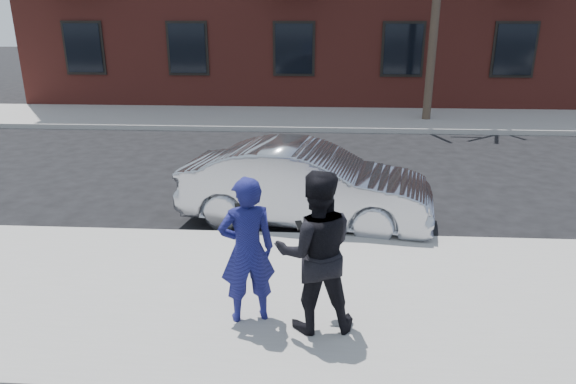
{
  "coord_description": "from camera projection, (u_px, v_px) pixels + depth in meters",
  "views": [
    {
      "loc": [
        1.03,
        -5.73,
        3.37
      ],
      "look_at": [
        0.66,
        0.4,
        1.24
      ],
      "focal_mm": 32.0,
      "sensor_mm": 36.0,
      "label": 1
    }
  ],
  "objects": [
    {
      "name": "ground",
      "position": [
        235.0,
        292.0,
        6.57
      ],
      "size": [
        100.0,
        100.0,
        0.0
      ],
      "primitive_type": "plane",
      "color": "black",
      "rests_on": "ground"
    },
    {
      "name": "near_sidewalk",
      "position": [
        231.0,
        297.0,
        6.31
      ],
      "size": [
        50.0,
        3.5,
        0.15
      ],
      "primitive_type": "cube",
      "color": "gray",
      "rests_on": "ground"
    },
    {
      "name": "near_curb",
      "position": [
        250.0,
        237.0,
        8.0
      ],
      "size": [
        50.0,
        0.1,
        0.15
      ],
      "primitive_type": "cube",
      "color": "#999691",
      "rests_on": "ground"
    },
    {
      "name": "far_sidewalk",
      "position": [
        288.0,
        118.0,
        17.15
      ],
      "size": [
        50.0,
        3.5,
        0.15
      ],
      "primitive_type": "cube",
      "color": "gray",
      "rests_on": "ground"
    },
    {
      "name": "far_curb",
      "position": [
        284.0,
        129.0,
        15.45
      ],
      "size": [
        50.0,
        0.1,
        0.15
      ],
      "primitive_type": "cube",
      "color": "#999691",
      "rests_on": "ground"
    },
    {
      "name": "silver_sedan",
      "position": [
        306.0,
        185.0,
        8.52
      ],
      "size": [
        4.33,
        2.13,
        1.36
      ],
      "primitive_type": "imported",
      "rotation": [
        0.0,
        0.0,
        1.4
      ],
      "color": "#999BA3",
      "rests_on": "ground"
    },
    {
      "name": "man_hoodie",
      "position": [
        247.0,
        250.0,
        5.48
      ],
      "size": [
        0.69,
        0.56,
        1.66
      ],
      "rotation": [
        0.0,
        0.0,
        3.44
      ],
      "color": "navy",
      "rests_on": "near_sidewalk"
    },
    {
      "name": "man_peacoat",
      "position": [
        315.0,
        252.0,
        5.32
      ],
      "size": [
        0.94,
        0.78,
        1.77
      ],
      "rotation": [
        0.0,
        0.0,
        3.28
      ],
      "color": "black",
      "rests_on": "near_sidewalk"
    }
  ]
}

